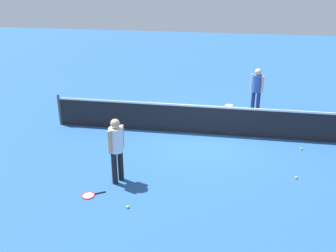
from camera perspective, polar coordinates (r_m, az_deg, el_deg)
The scene contains 9 objects.
ground_plane at distance 12.55m, azimuth 5.75°, elevation -1.17°, with size 40.00×40.00×0.00m, color #265693.
court_net at distance 12.36m, azimuth 5.84°, elevation 0.95°, with size 10.09×0.09×1.07m.
player_near_side at distance 9.47m, azimuth -7.64°, elevation -2.86°, with size 0.46×0.50×1.70m.
player_far_side at distance 14.18m, azimuth 12.99°, elevation 5.56°, with size 0.47×0.47×1.70m.
tennis_racket_near_player at distance 9.49m, azimuth -11.55°, elevation -10.00°, with size 0.58×0.46×0.03m.
tennis_racket_far_player at distance 15.15m, azimuth 8.95°, elevation 3.01°, with size 0.50×0.56×0.03m.
tennis_ball_near_player at distance 8.91m, azimuth -5.97°, elevation -11.81°, with size 0.07×0.07×0.07m, color #C6E033.
tennis_ball_by_net at distance 10.49m, azimuth 18.44°, elevation -7.24°, with size 0.07×0.07×0.07m, color #C6E033.
tennis_ball_midcourt at distance 12.09m, azimuth 19.12°, elevation -3.19°, with size 0.07×0.07×0.07m, color #C6E033.
Camera 1 is at (0.64, -11.46, 5.08)m, focal length 41.23 mm.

